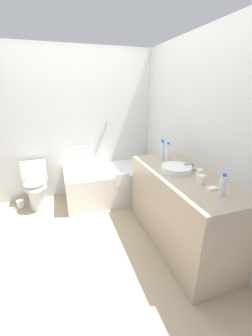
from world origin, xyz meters
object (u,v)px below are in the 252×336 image
Objects in this scene: water_bottle_3 at (223,186)px; drinking_glass_1 at (201,180)px; toilet_paper_roll at (21,204)px; bathtub at (111,183)px; water_bottle_1 at (162,149)px; soap_dish at (212,188)px; drinking_glass_0 at (199,174)px; sink_basin at (176,169)px; toilet at (36,185)px; water_bottle_0 at (168,153)px; sink_faucet at (192,166)px; water_bottle_2 at (162,151)px.

drinking_glass_1 is at bearing 95.97° from water_bottle_3.
bathtub is at bearing -5.66° from toilet_paper_roll.
water_bottle_1 is 1.00m from soap_dish.
drinking_glass_0 reaches higher than toilet_paper_roll.
drinking_glass_1 is (-0.06, -0.11, -0.01)m from drinking_glass_0.
drinking_glass_1 is 1.03× the size of soap_dish.
sink_basin is 0.62m from water_bottle_3.
toilet is 3.57× the size of water_bottle_3.
toilet_paper_roll is (-0.27, 0.04, -0.31)m from toilet.
water_bottle_0 is at bearing 96.38° from drinking_glass_0.
water_bottle_1 reaches higher than sink_faucet.
drinking_glass_1 is at bearing -91.57° from water_bottle_1.
bathtub is 2.04m from water_bottle_3.
water_bottle_0 is at bearing -88.75° from water_bottle_2.
bathtub reaches higher than drinking_glass_0.
sink_basin is at bearing 112.46° from drinking_glass_0.
soap_dish is at bearing 88.60° from water_bottle_3.
drinking_glass_1 reaches higher than soap_dish.
sink_faucet is at bearing -70.41° from water_bottle_2.
sink_basin is 0.50m from soap_dish.
water_bottle_1 is (0.53, -0.72, 0.72)m from bathtub.
toilet_paper_roll is at bearing -101.38° from toilet.
water_bottle_3 is at bearing -73.93° from bathtub.
water_bottle_1 is at bearing 62.05° from toilet.
soap_dish is at bearing -81.56° from sink_basin.
bathtub is 1.45m from sink_basin.
soap_dish is 0.73× the size of toilet_paper_roll.
sink_basin is 3.74× the size of soap_dish.
water_bottle_0 reaches higher than sink_faucet.
toilet is at bearing 134.66° from drinking_glass_1.
water_bottle_0 is 0.91m from water_bottle_3.
soap_dish is (0.01, -0.99, -0.11)m from water_bottle_1.
water_bottle_0 reaches higher than toilet_paper_roll.
drinking_glass_0 is 0.13m from drinking_glass_1.
drinking_glass_1 is at bearing -119.57° from drinking_glass_0.
water_bottle_0 is 2.11× the size of toilet_paper_roll.
soap_dish is (0.03, -0.92, -0.11)m from water_bottle_2.
water_bottle_1 is at bearing -23.86° from toilet_paper_roll.
bathtub is at bearing 118.11° from sink_faucet.
bathtub is 14.01× the size of drinking_glass_0.
sink_faucet is 0.75× the size of water_bottle_3.
drinking_glass_0 is 1.13× the size of drinking_glass_1.
toilet is 1.99m from water_bottle_1.
sink_faucet is at bearing 78.67° from water_bottle_3.
sink_basin is 1.36× the size of water_bottle_1.
drinking_glass_0 is (1.73, -1.58, 0.58)m from toilet.
toilet is 2.91× the size of water_bottle_1.
toilet_paper_roll is at bearing 154.11° from water_bottle_2.
water_bottle_1 reaches higher than toilet.
toilet_paper_roll is (-1.89, 1.36, -0.87)m from sink_basin.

